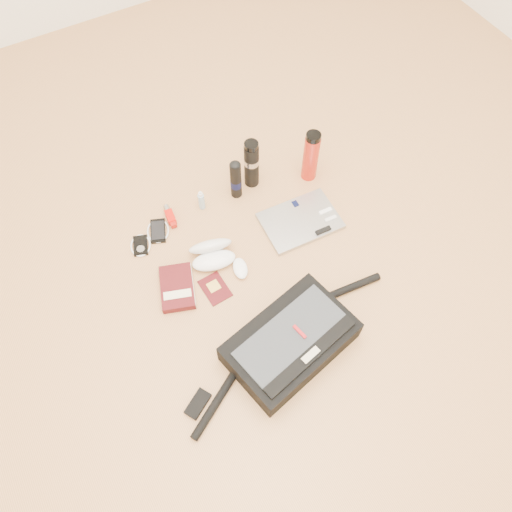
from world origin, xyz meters
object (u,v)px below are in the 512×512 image
object	(u,v)px
laptop	(301,221)
thermos_red	(311,156)
messenger_bag	(290,343)
book	(178,288)
thermos_black	(252,164)

from	to	relation	value
laptop	thermos_red	world-z (taller)	thermos_red
messenger_bag	book	xyz separation A→B (m)	(-0.26, 0.44, -0.04)
thermos_black	laptop	bearing A→B (deg)	-75.71
book	thermos_red	xyz separation A→B (m)	(0.78, 0.24, 0.11)
book	laptop	bearing A→B (deg)	22.81
messenger_bag	laptop	size ratio (longest dim) A/B	2.76
thermos_black	thermos_red	distance (m)	0.27
thermos_black	thermos_red	world-z (taller)	thermos_red
messenger_bag	thermos_red	size ratio (longest dim) A/B	3.55
messenger_bag	thermos_black	bearing A→B (deg)	58.73
laptop	thermos_black	bearing A→B (deg)	107.96
messenger_bag	book	size ratio (longest dim) A/B	4.08
book	thermos_red	bearing A→B (deg)	36.76
laptop	thermos_red	size ratio (longest dim) A/B	1.29
laptop	thermos_red	xyz separation A→B (m)	(0.17, 0.21, 0.12)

